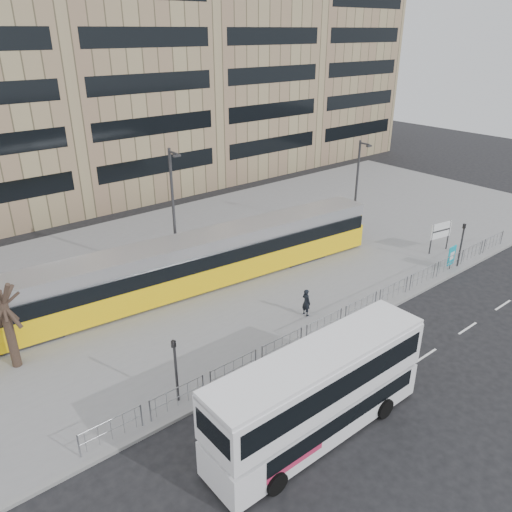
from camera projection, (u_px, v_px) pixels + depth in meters
ground at (339, 335)px, 26.76m from camera, size 120.00×120.00×0.00m
plaza at (212, 261)px, 35.18m from camera, size 64.00×24.00×0.15m
kerb at (339, 334)px, 26.76m from camera, size 64.00×0.25×0.17m
building_row at (84, 54)px, 46.44m from camera, size 70.40×18.40×31.20m
pedestrian_barrier at (358, 304)px, 27.86m from camera, size 32.07×0.07×1.10m
road_markings at (414, 363)px, 24.52m from camera, size 62.00×0.12×0.01m
double_decker_bus at (318, 390)px, 19.43m from camera, size 9.93×2.62×3.97m
tram at (182, 266)px, 30.46m from camera, size 28.26×5.28×3.32m
station_sign at (441, 232)px, 35.93m from camera, size 1.92×0.41×2.22m
ad_panel at (452, 256)px, 33.47m from camera, size 0.89×0.12×1.66m
pedestrian at (306, 302)px, 28.09m from camera, size 0.40×0.60×1.62m
traffic_light_west at (175, 363)px, 21.06m from camera, size 0.23×0.25×3.10m
traffic_light_east at (462, 239)px, 33.47m from camera, size 0.17×0.21×3.10m
lamp_post_west at (174, 210)px, 30.89m from camera, size 0.45×1.04×8.47m
lamp_post_east at (358, 182)px, 39.14m from camera, size 0.45×1.04×7.17m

